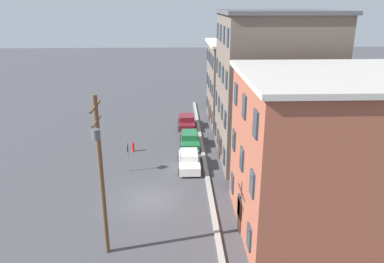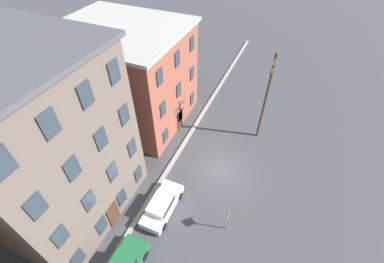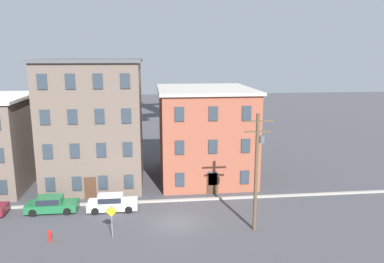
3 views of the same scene
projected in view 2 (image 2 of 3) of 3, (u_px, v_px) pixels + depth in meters
name	position (u px, v px, depth m)	size (l,w,h in m)	color
ground_plane	(220.00, 171.00, 23.87)	(200.00, 200.00, 0.00)	#424247
kerb_strip	(176.00, 156.00, 25.10)	(56.00, 0.36, 0.16)	#9E998E
apartment_midblock	(38.00, 147.00, 16.99)	(10.33, 9.67, 13.28)	#66564C
apartment_far	(127.00, 76.00, 26.36)	(10.31, 12.10, 10.11)	brown
car_white	(162.00, 205.00, 20.46)	(4.40, 1.92, 1.43)	silver
caution_sign	(228.00, 217.00, 18.64)	(0.91, 0.08, 2.61)	slate
utility_pole	(267.00, 94.00, 23.64)	(2.40, 0.44, 9.43)	brown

